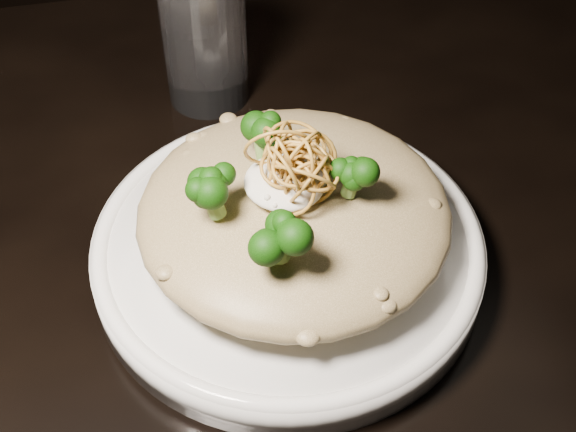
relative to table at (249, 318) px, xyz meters
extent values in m
cube|color=black|center=(0.00, 0.00, 0.06)|extent=(1.10, 0.80, 0.04)
cylinder|color=black|center=(0.48, 0.33, -0.31)|extent=(0.05, 0.05, 0.71)
cylinder|color=white|center=(0.03, -0.02, 0.10)|extent=(0.29, 0.29, 0.03)
ellipsoid|color=brown|center=(0.04, -0.01, 0.14)|extent=(0.23, 0.23, 0.05)
ellipsoid|color=white|center=(0.03, -0.02, 0.17)|extent=(0.06, 0.06, 0.02)
cylinder|color=silver|center=(0.00, 0.20, 0.15)|extent=(0.09, 0.09, 0.13)
camera|label=1|loc=(-0.05, -0.40, 0.56)|focal=50.00mm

